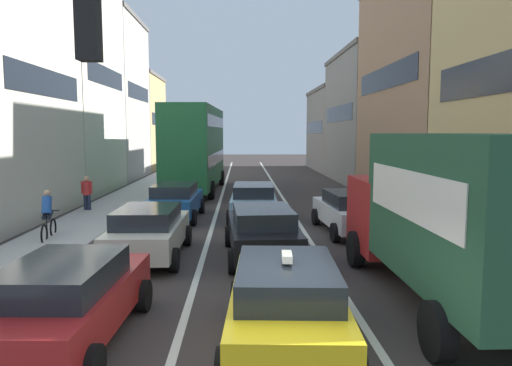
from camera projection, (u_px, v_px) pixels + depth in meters
sidewalk_left at (133, 195)px, 26.66m from camera, size 2.60×64.00×0.14m
lane_stripe_left at (222, 196)px, 26.82m from camera, size 0.16×60.00×0.01m
lane_stripe_right at (281, 196)px, 26.93m from camera, size 0.16×60.00×0.01m
building_row_left at (44, 96)px, 27.42m from camera, size 7.20×43.90×12.77m
building_row_right at (422, 110)px, 27.43m from camera, size 7.20×43.90×11.60m
removalist_box_truck at (451, 213)px, 9.66m from camera, size 2.72×7.71×3.58m
taxi_centre_lane_front at (286, 301)px, 7.89m from camera, size 2.25×4.39×1.66m
sedan_left_lane_front at (67, 299)px, 8.01m from camera, size 2.21×4.37×1.49m
sedan_centre_lane_second at (262, 231)px, 13.52m from camera, size 2.27×4.40×1.49m
wagon_left_lane_second at (149, 231)px, 13.54m from camera, size 2.08×4.31×1.49m
hatchback_centre_lane_third at (254, 200)px, 19.53m from camera, size 2.15×4.35×1.49m
sedan_left_lane_third at (175, 200)px, 19.62m from camera, size 2.17×4.35×1.49m
sedan_right_lane_behind_truck at (350, 211)px, 16.98m from camera, size 2.28×4.40×1.49m
bus_mid_queue_primary at (196, 145)px, 28.36m from camera, size 3.11×10.59×5.06m
cyclist_on_sidewalk at (48, 216)px, 15.56m from camera, size 0.50×1.73×1.72m
pedestrian_near_kerb at (87, 192)px, 21.13m from camera, size 0.53×0.34×1.66m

